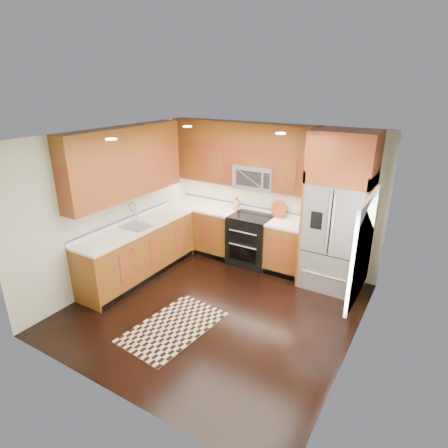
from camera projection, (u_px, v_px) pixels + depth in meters
The scene contains 16 objects.
ground at pixel (215, 308), 5.76m from camera, with size 4.00×4.00×0.00m, color black.
wall_back at pixel (272, 195), 6.89m from camera, with size 4.00×0.02×2.60m, color silver.
wall_left at pixel (113, 207), 6.25m from camera, with size 0.02×4.00×2.60m, color silver.
wall_right at pixel (360, 263), 4.32m from camera, with size 0.02×4.00×2.60m, color silver.
window at pixel (363, 249), 4.46m from camera, with size 0.04×1.10×1.30m.
base_cabinets at pixel (184, 244), 6.91m from camera, with size 2.85×3.00×0.90m.
countertop at pixel (194, 220), 6.76m from camera, with size 2.86×3.01×0.04m.
upper_cabinets at pixel (191, 158), 6.45m from camera, with size 2.85×3.00×1.15m.
range at pixel (251, 240), 7.04m from camera, with size 0.76×0.67×0.95m.
microwave at pixel (256, 177), 6.72m from camera, with size 0.76×0.40×0.42m.
refrigerator at pixel (338, 213), 5.96m from camera, with size 0.98×0.75×2.60m.
sink_faucet at pixel (136, 223), 6.42m from camera, with size 0.54×0.44×0.37m.
rug at pixel (173, 327), 5.31m from camera, with size 0.87×1.46×0.01m, color black.
knife_block at pixel (236, 204), 7.22m from camera, with size 0.11×0.14×0.24m.
utensil_crock at pixel (305, 218), 6.44m from camera, with size 0.15×0.15×0.33m.
cutting_board at pixel (278, 217), 6.82m from camera, with size 0.32×0.32×0.02m, color brown.
Camera 1 is at (2.66, -4.13, 3.28)m, focal length 30.00 mm.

